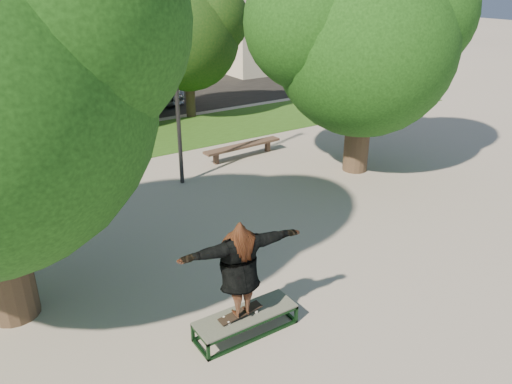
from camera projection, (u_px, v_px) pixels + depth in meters
ground at (242, 270)px, 10.41m from camera, size 120.00×120.00×0.00m
grass_strip at (129, 142)px, 18.19m from camera, size 30.00×4.00×0.02m
asphalt_strip at (58, 109)px, 22.68m from camera, size 40.00×8.00×0.01m
tree_right at (362, 34)px, 14.07m from camera, size 6.24×5.33×6.51m
bg_tree_mid at (35, 24)px, 17.51m from camera, size 5.76×4.92×6.24m
bg_tree_right at (185, 32)px, 20.08m from camera, size 5.04×4.31×5.43m
lamppost at (175, 75)px, 13.47m from camera, size 0.25×0.15×6.11m
grind_box at (246, 323)px, 8.56m from camera, size 1.80×0.60×0.38m
skater_rig at (240, 269)px, 8.05m from camera, size 2.16×0.81×1.80m
bystander at (2, 242)px, 9.73m from camera, size 0.66×0.45×1.76m
bench at (243, 147)px, 16.61m from camera, size 2.88×0.54×0.44m
car_grey at (119, 90)px, 22.61m from camera, size 3.57×6.01×1.57m
car_silver_b at (155, 84)px, 24.39m from camera, size 2.87×5.10×1.39m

